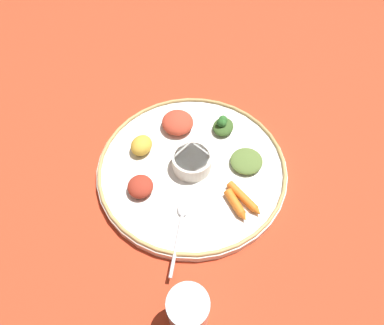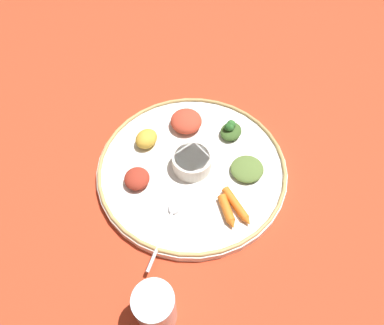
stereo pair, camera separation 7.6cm
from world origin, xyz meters
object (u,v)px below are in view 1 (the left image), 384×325
object	(u,v)px
carrot_near_spoon	(236,205)
carrot_outer	(244,198)
drinking_glass	(188,313)
center_bowl	(192,161)
greens_pile	(223,125)
spoon	(180,225)

from	to	relation	value
carrot_near_spoon	carrot_outer	xyz separation A→B (m)	(0.02, 0.01, -0.00)
carrot_near_spoon	carrot_outer	bearing A→B (deg)	16.06
carrot_near_spoon	drinking_glass	xyz separation A→B (m)	(-0.17, -0.14, 0.02)
carrot_outer	drinking_glass	xyz separation A→B (m)	(-0.20, -0.15, 0.02)
carrot_outer	drinking_glass	size ratio (longest dim) A/B	0.89
center_bowl	greens_pile	world-z (taller)	greens_pile
greens_pile	carrot_outer	size ratio (longest dim) A/B	0.79
carrot_outer	greens_pile	bearing A→B (deg)	74.50
drinking_glass	center_bowl	bearing A→B (deg)	63.09
carrot_near_spoon	carrot_outer	distance (m)	0.02
spoon	carrot_near_spoon	world-z (taller)	carrot_near_spoon
greens_pile	drinking_glass	bearing A→B (deg)	-126.50
spoon	carrot_near_spoon	distance (m)	0.12
greens_pile	carrot_outer	bearing A→B (deg)	-105.50
spoon	drinking_glass	world-z (taller)	drinking_glass
carrot_near_spoon	drinking_glass	size ratio (longest dim) A/B	0.70
spoon	drinking_glass	bearing A→B (deg)	-110.11
carrot_outer	center_bowl	bearing A→B (deg)	115.76
drinking_glass	carrot_outer	bearing A→B (deg)	37.44
drinking_glass	greens_pile	bearing A→B (deg)	53.50
spoon	drinking_glass	xyz separation A→B (m)	(-0.06, -0.16, 0.02)
center_bowl	carrot_outer	xyz separation A→B (m)	(0.06, -0.12, -0.01)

